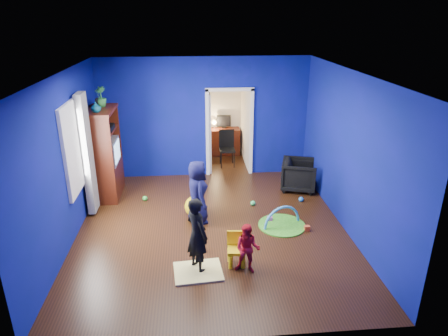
{
  "coord_description": "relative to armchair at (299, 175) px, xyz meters",
  "views": [
    {
      "loc": [
        -0.35,
        -6.62,
        3.84
      ],
      "look_at": [
        0.26,
        0.4,
        1.07
      ],
      "focal_mm": 32.0,
      "sensor_mm": 36.0,
      "label": 1
    }
  ],
  "objects": [
    {
      "name": "book_shelf",
      "position": [
        -1.5,
        2.72,
        1.67
      ],
      "size": [
        0.88,
        0.24,
        0.04
      ],
      "primitive_type": "cube",
      "color": "white",
      "rests_on": "study_desk"
    },
    {
      "name": "toy_arch",
      "position": [
        -0.76,
        -1.65,
        -0.33
      ],
      "size": [
        0.77,
        0.34,
        0.81
      ],
      "primitive_type": "torus",
      "rotation": [
        1.57,
        0.0,
        0.37
      ],
      "color": "#3F8CD8",
      "rests_on": "floor"
    },
    {
      "name": "child_navy",
      "position": [
        -2.36,
        -1.35,
        0.28
      ],
      "size": [
        0.53,
        0.69,
        1.26
      ],
      "primitive_type": "imported",
      "rotation": [
        0.0,
        0.0,
        1.81
      ],
      "color": "#10153A",
      "rests_on": "floor"
    },
    {
      "name": "wall_left",
      "position": [
        -4.6,
        -1.65,
        1.1
      ],
      "size": [
        0.02,
        5.5,
        2.9
      ],
      "primitive_type": "cube",
      "color": "navy",
      "rests_on": "floor"
    },
    {
      "name": "desk_monitor",
      "position": [
        -1.5,
        2.73,
        0.6
      ],
      "size": [
        0.4,
        0.05,
        0.32
      ],
      "primitive_type": "cube",
      "color": "black",
      "rests_on": "study_desk"
    },
    {
      "name": "armchair",
      "position": [
        0.0,
        0.0,
        0.0
      ],
      "size": [
        0.96,
        0.94,
        0.71
      ],
      "primitive_type": "imported",
      "rotation": [
        0.0,
        0.0,
        1.28
      ],
      "color": "black",
      "rests_on": "floor"
    },
    {
      "name": "child_black",
      "position": [
        -2.4,
        -2.89,
        0.27
      ],
      "size": [
        0.5,
        0.54,
        1.24
      ],
      "primitive_type": "imported",
      "rotation": [
        0.0,
        0.0,
        2.16
      ],
      "color": "black",
      "rests_on": "floor"
    },
    {
      "name": "toy_0",
      "position": [
        -0.33,
        -1.88,
        -0.3
      ],
      "size": [
        0.1,
        0.08,
        0.1
      ],
      "primitive_type": "cube",
      "color": "#D84B24",
      "rests_on": "floor"
    },
    {
      "name": "toy_3",
      "position": [
        -1.18,
        -0.74,
        -0.3
      ],
      "size": [
        0.11,
        0.11,
        0.11
      ],
      "primitive_type": "sphere",
      "color": "#38C45A",
      "rests_on": "floor"
    },
    {
      "name": "doorway",
      "position": [
        -1.5,
        1.1,
        0.7
      ],
      "size": [
        1.16,
        0.1,
        2.1
      ],
      "primitive_type": "cube",
      "color": "white",
      "rests_on": "floor"
    },
    {
      "name": "tv_armoire",
      "position": [
        -4.32,
        0.07,
        0.63
      ],
      "size": [
        0.58,
        1.14,
        1.96
      ],
      "primitive_type": "cube",
      "color": "#410F0A",
      "rests_on": "floor"
    },
    {
      "name": "desk_lamp",
      "position": [
        -1.78,
        2.67,
        0.58
      ],
      "size": [
        0.14,
        0.14,
        0.14
      ],
      "primitive_type": "sphere",
      "color": "#FFD88C",
      "rests_on": "study_desk"
    },
    {
      "name": "toy_1",
      "position": [
        -0.1,
        -0.65,
        -0.3
      ],
      "size": [
        0.11,
        0.11,
        0.11
      ],
      "primitive_type": "sphere",
      "color": "blue",
      "rests_on": "floor"
    },
    {
      "name": "toy_2",
      "position": [
        -2.37,
        -2.38,
        -0.3
      ],
      "size": [
        0.1,
        0.08,
        0.1
      ],
      "primitive_type": "cube",
      "color": "yellow",
      "rests_on": "floor"
    },
    {
      "name": "floor",
      "position": [
        -2.1,
        -1.65,
        -0.35
      ],
      "size": [
        5.0,
        5.5,
        0.01
      ],
      "primitive_type": "cube",
      "color": "black",
      "rests_on": "ground"
    },
    {
      "name": "toy_4",
      "position": [
        -0.95,
        -1.46,
        -0.3
      ],
      "size": [
        0.1,
        0.08,
        0.1
      ],
      "primitive_type": "cube",
      "color": "#CA4BB4",
      "rests_on": "floor"
    },
    {
      "name": "folding_chair",
      "position": [
        -1.5,
        1.65,
        0.11
      ],
      "size": [
        0.4,
        0.4,
        0.92
      ],
      "primitive_type": "cube",
      "color": "black",
      "rests_on": "floor"
    },
    {
      "name": "toy_5",
      "position": [
        -3.49,
        -0.31,
        -0.3
      ],
      "size": [
        0.11,
        0.11,
        0.11
      ],
      "primitive_type": "sphere",
      "color": "green",
      "rests_on": "floor"
    },
    {
      "name": "study_desk",
      "position": [
        -1.5,
        2.61,
        0.02
      ],
      "size": [
        0.88,
        0.44,
        0.75
      ],
      "primitive_type": "cube",
      "color": "#3D140A",
      "rests_on": "floor"
    },
    {
      "name": "curtain",
      "position": [
        -4.47,
        -0.75,
        0.9
      ],
      "size": [
        0.14,
        0.42,
        2.4
      ],
      "primitive_type": "cube",
      "color": "slate",
      "rests_on": "floor"
    },
    {
      "name": "alcove",
      "position": [
        -1.5,
        1.97,
        0.9
      ],
      "size": [
        1.0,
        1.75,
        2.5
      ],
      "primitive_type": null,
      "color": "silver",
      "rests_on": "floor"
    },
    {
      "name": "wall_right",
      "position": [
        0.4,
        -1.65,
        1.1
      ],
      "size": [
        0.02,
        5.5,
        2.9
      ],
      "primitive_type": "cube",
      "color": "navy",
      "rests_on": "floor"
    },
    {
      "name": "window_left",
      "position": [
        -4.58,
        -1.3,
        1.2
      ],
      "size": [
        0.03,
        0.95,
        1.55
      ],
      "primitive_type": "cube",
      "color": "white",
      "rests_on": "wall_left"
    },
    {
      "name": "hopper_ball",
      "position": [
        -2.41,
        -1.1,
        -0.14
      ],
      "size": [
        0.42,
        0.42,
        0.42
      ],
      "primitive_type": "sphere",
      "color": "yellow",
      "rests_on": "floor"
    },
    {
      "name": "kid_chair",
      "position": [
        -1.78,
        -2.83,
        -0.1
      ],
      "size": [
        0.31,
        0.31,
        0.5
      ],
      "primitive_type": "cube",
      "rotation": [
        0.0,
        0.0,
        -0.11
      ],
      "color": "yellow",
      "rests_on": "floor"
    },
    {
      "name": "wall_front",
      "position": [
        -2.1,
        -4.4,
        1.1
      ],
      "size": [
        5.0,
        0.02,
        2.9
      ],
      "primitive_type": "cube",
      "color": "navy",
      "rests_on": "floor"
    },
    {
      "name": "wall_back",
      "position": [
        -2.1,
        1.1,
        1.1
      ],
      "size": [
        5.0,
        0.02,
        2.9
      ],
      "primitive_type": "cube",
      "color": "navy",
      "rests_on": "floor"
    },
    {
      "name": "yellow_blanket",
      "position": [
        -2.4,
        -2.99,
        -0.34
      ],
      "size": [
        0.8,
        0.66,
        0.03
      ],
      "primitive_type": "cube",
      "rotation": [
        0.0,
        0.0,
        0.09
      ],
      "color": "#F2E07A",
      "rests_on": "floor"
    },
    {
      "name": "ceiling",
      "position": [
        -2.1,
        -1.65,
        2.55
      ],
      "size": [
        5.0,
        5.5,
        0.01
      ],
      "primitive_type": "cube",
      "color": "white",
      "rests_on": "wall_back"
    },
    {
      "name": "vase",
      "position": [
        -4.32,
        -0.23,
        1.71
      ],
      "size": [
        0.27,
        0.27,
        0.21
      ],
      "primitive_type": "imported",
      "rotation": [
        0.0,
        0.0,
        0.39
      ],
      "color": "#0C6064",
      "rests_on": "tv_armoire"
    },
    {
      "name": "crt_tv",
      "position": [
        -4.28,
        0.07,
        0.67
      ],
      "size": [
        0.46,
        0.7,
        0.54
      ],
      "primitive_type": "cube",
      "color": "silver",
      "rests_on": "tv_armoire"
    },
    {
      "name": "play_mat",
      "position": [
        -0.76,
        -1.65,
        -0.34
      ],
      "size": [
        0.9,
        0.9,
        0.02
      ],
      "primitive_type": "cylinder",
      "color": "#2C9521",
      "rests_on": "floor"
    },
    {
      "name": "potted_plant",
      "position": [
        -4.32,
        0.29,
        1.82
      ],
      "size": [
        0.31,
        0.31,
        0.43
      ],
      "primitive_type": "imported",
      "rotation": [
        0.0,
        0.0,
        -0.41
      ],
      "color": "#2E8038",
      "rests_on": "tv_armoire"
    },
    {
      "name": "toddler_red",
      "position": [
        -1.63,
        -3.03,
        0.06
      ],
      "size": [
        0.47,
        0.42,
        0.82
      ],
      "primitive_type": "imported",
      "rotation": [
        0.0,
        0.0,
        -0.3
      ],
      "color": "red",
      "rests_on": "floor"
    }
  ]
}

